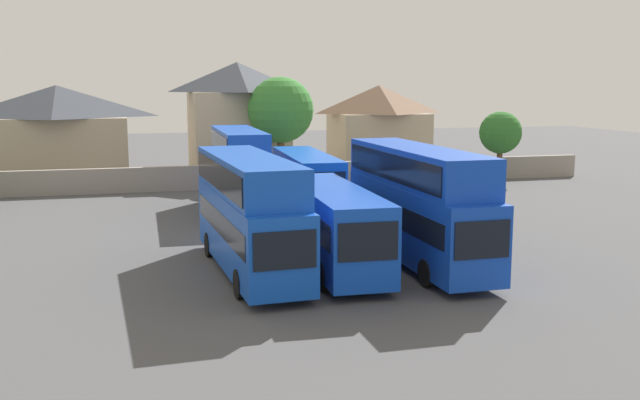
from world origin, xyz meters
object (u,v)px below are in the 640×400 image
bus_4 (239,165)px  house_terrace_centre (238,118)px  bus_2 (333,223)px  bus_5 (306,178)px  tree_left_of_lot (281,110)px  tree_behind_wall (500,133)px  bus_1 (249,208)px  bus_3 (417,199)px  house_terrace_left (58,132)px  house_terrace_right (378,127)px

bus_4 → house_terrace_centre: 17.39m
bus_2 → bus_5: bearing=172.6°
bus_2 → bus_4: (-1.66, 15.09, 0.84)m
house_terrace_centre → tree_left_of_lot: 5.76m
tree_left_of_lot → tree_behind_wall: size_ratio=1.48×
tree_left_of_lot → bus_2: bearing=-97.3°
bus_1 → tree_behind_wall: size_ratio=2.00×
house_terrace_centre → bus_3: bearing=-84.7°
tree_behind_wall → bus_4: bearing=-161.0°
house_terrace_left → tree_behind_wall: size_ratio=2.01×
house_terrace_left → bus_3: bearing=-62.2°
bus_3 → house_terrace_left: size_ratio=1.03×
tree_behind_wall → tree_left_of_lot: bearing=164.9°
bus_3 → tree_left_of_lot: tree_left_of_lot is taller
bus_2 → tree_behind_wall: size_ratio=1.85×
bus_3 → tree_left_of_lot: bearing=-179.7°
bus_5 → house_terrace_centre: size_ratio=1.16×
bus_5 → house_terrace_centre: bearing=-172.3°
bus_1 → tree_left_of_lot: size_ratio=1.35×
tree_behind_wall → bus_2: bearing=-131.7°
bus_4 → house_terrace_left: size_ratio=0.91×
bus_5 → house_terrace_left: house_terrace_left is taller
bus_4 → house_terrace_right: size_ratio=1.22×
bus_2 → house_terrace_centre: house_terrace_centre is taller
bus_5 → tree_behind_wall: 19.61m
bus_1 → bus_3: size_ratio=0.96×
bus_3 → bus_2: bearing=-89.5°
bus_1 → tree_left_of_lot: tree_left_of_lot is taller
house_terrace_right → bus_2: bearing=-112.5°
bus_4 → tree_left_of_lot: size_ratio=1.24×
bus_4 → bus_1: bearing=-6.0°
bus_1 → tree_left_of_lot: 27.87m
bus_3 → bus_5: (-1.42, 14.41, -0.86)m
bus_5 → house_terrace_centre: (-1.56, 17.70, 2.86)m
bus_5 → house_terrace_centre: 18.00m
bus_2 → house_terrace_left: (-13.57, 33.14, 1.92)m
bus_5 → tree_behind_wall: tree_behind_wall is taller
bus_1 → tree_behind_wall: bearing=130.5°
bus_4 → tree_behind_wall: size_ratio=1.84×
bus_1 → house_terrace_left: 34.36m
house_terrace_left → bus_2: bearing=-67.7°
tree_left_of_lot → bus_3: bearing=-89.2°
bus_2 → house_terrace_right: (13.81, 33.36, 1.91)m
bus_4 → house_terrace_right: 23.97m
house_terrace_right → tree_left_of_lot: 12.22m
bus_1 → bus_3: bus_3 is taller
house_terrace_left → house_terrace_right: bearing=0.5°
bus_5 → bus_1: bearing=-20.0°
bus_1 → tree_left_of_lot: (6.98, 26.82, 2.94)m
bus_5 → tree_left_of_lot: bearing=177.9°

